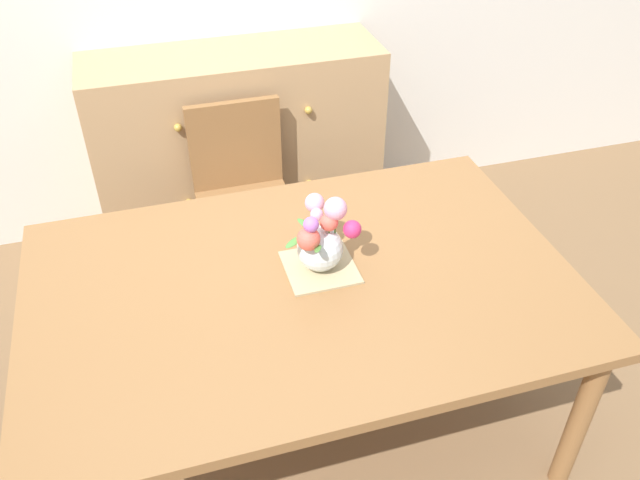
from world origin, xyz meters
name	(u,v)px	position (x,y,z in m)	size (l,w,h in m)	color
ground_plane	(305,420)	(0.00, 0.00, 0.00)	(12.00, 12.00, 0.00)	brown
dining_table	(302,297)	(0.00, 0.00, 0.66)	(1.79, 1.18, 0.73)	olive
chair_far	(243,189)	(-0.03, 0.93, 0.52)	(0.42, 0.42, 0.90)	olive
dresser	(239,148)	(0.03, 1.33, 0.50)	(1.40, 0.47, 1.00)	tan
placemat	(320,267)	(0.08, 0.05, 0.73)	(0.23, 0.23, 0.01)	tan
flower_vase	(321,239)	(0.08, 0.05, 0.85)	(0.26, 0.26, 0.27)	silver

